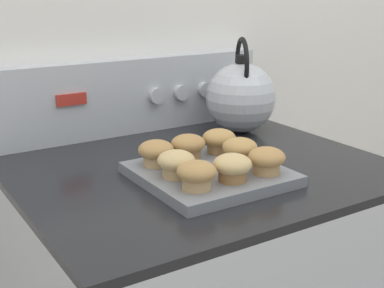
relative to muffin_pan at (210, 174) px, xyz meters
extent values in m
cube|color=white|center=(0.03, 0.47, 0.26)|extent=(8.00, 0.05, 2.40)
cube|color=black|center=(0.03, 0.10, -0.02)|extent=(0.79, 0.69, 0.02)
cube|color=#B7BABF|center=(0.03, 0.41, 0.09)|extent=(0.77, 0.05, 0.20)
cube|color=#B72D23|center=(-0.15, 0.38, 0.10)|extent=(0.07, 0.01, 0.03)
cylinder|color=#B7BABF|center=(0.09, 0.38, 0.09)|extent=(0.04, 0.02, 0.04)
cylinder|color=#B7BABF|center=(0.16, 0.38, 0.09)|extent=(0.04, 0.02, 0.04)
cylinder|color=#B7BABF|center=(0.24, 0.38, 0.09)|extent=(0.04, 0.02, 0.04)
cylinder|color=#B7BABF|center=(0.32, 0.38, 0.09)|extent=(0.04, 0.02, 0.04)
cube|color=slate|center=(0.00, 0.00, 0.00)|extent=(0.28, 0.28, 0.02)
cylinder|color=tan|center=(-0.08, -0.08, 0.02)|extent=(0.05, 0.05, 0.03)
ellipsoid|color=#B2844C|center=(-0.08, -0.08, 0.04)|extent=(0.07, 0.07, 0.04)
cylinder|color=olive|center=(0.00, -0.08, 0.02)|extent=(0.05, 0.05, 0.03)
ellipsoid|color=tan|center=(0.00, -0.08, 0.04)|extent=(0.07, 0.07, 0.04)
cylinder|color=tan|center=(0.08, -0.08, 0.02)|extent=(0.05, 0.05, 0.03)
ellipsoid|color=#B2844C|center=(0.08, -0.08, 0.04)|extent=(0.07, 0.07, 0.04)
cylinder|color=tan|center=(-0.08, 0.00, 0.02)|extent=(0.05, 0.05, 0.03)
ellipsoid|color=tan|center=(-0.08, 0.00, 0.04)|extent=(0.07, 0.07, 0.04)
cylinder|color=#A37A4C|center=(0.08, 0.00, 0.02)|extent=(0.05, 0.05, 0.03)
ellipsoid|color=tan|center=(0.08, 0.00, 0.04)|extent=(0.07, 0.07, 0.04)
cylinder|color=tan|center=(-0.08, 0.08, 0.02)|extent=(0.05, 0.05, 0.03)
ellipsoid|color=#B2844C|center=(-0.08, 0.08, 0.04)|extent=(0.07, 0.07, 0.04)
cylinder|color=#A37A4C|center=(0.00, 0.08, 0.02)|extent=(0.05, 0.05, 0.03)
ellipsoid|color=#B2844C|center=(0.00, 0.08, 0.04)|extent=(0.07, 0.07, 0.04)
cylinder|color=#A37A4C|center=(0.08, 0.08, 0.02)|extent=(0.05, 0.05, 0.03)
ellipsoid|color=tan|center=(0.08, 0.08, 0.04)|extent=(0.07, 0.07, 0.04)
sphere|color=silver|center=(0.27, 0.26, 0.08)|extent=(0.19, 0.19, 0.19)
cylinder|color=black|center=(0.27, 0.26, 0.18)|extent=(0.03, 0.03, 0.02)
cone|color=silver|center=(0.31, 0.33, 0.10)|extent=(0.07, 0.09, 0.07)
torus|color=black|center=(0.27, 0.26, 0.17)|extent=(0.07, 0.13, 0.14)
camera|label=1|loc=(-0.58, -0.84, 0.37)|focal=50.00mm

